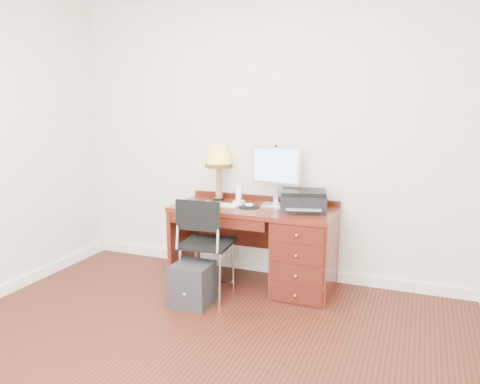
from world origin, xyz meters
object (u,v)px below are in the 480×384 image
at_px(monitor, 275,169).
at_px(equipment_box, 193,284).
at_px(printer, 303,200).
at_px(chair, 203,238).
at_px(leg_lamp, 219,159).
at_px(desk, 287,246).
at_px(phone, 239,199).

bearing_deg(monitor, equipment_box, -114.36).
distance_m(printer, chair, 0.96).
bearing_deg(chair, leg_lamp, 97.67).
bearing_deg(equipment_box, desk, 43.88).
bearing_deg(printer, monitor, 144.47).
bearing_deg(equipment_box, phone, 75.73).
distance_m(printer, phone, 0.62).
distance_m(desk, equipment_box, 0.93).
bearing_deg(monitor, printer, -14.72).
relative_size(phone, equipment_box, 0.52).
bearing_deg(phone, equipment_box, -100.57).
bearing_deg(chair, equipment_box, -103.78).
distance_m(chair, equipment_box, 0.40).
relative_size(leg_lamp, equipment_box, 1.50).
bearing_deg(equipment_box, monitor, 58.61).
distance_m(phone, equipment_box, 0.92).
relative_size(monitor, leg_lamp, 0.99).
distance_m(monitor, phone, 0.45).
xyz_separation_m(leg_lamp, equipment_box, (0.11, -0.80, -0.97)).
height_order(leg_lamp, chair, leg_lamp).
bearing_deg(desk, monitor, 135.24).
bearing_deg(printer, desk, -174.47).
xyz_separation_m(desk, leg_lamp, (-0.75, 0.17, 0.74)).
bearing_deg(phone, desk, -0.56).
bearing_deg(monitor, leg_lamp, -174.09).
height_order(phone, equipment_box, phone).
bearing_deg(leg_lamp, phone, -27.66).
xyz_separation_m(leg_lamp, chair, (0.13, -0.64, -0.60)).
xyz_separation_m(printer, chair, (-0.75, -0.52, -0.29)).
distance_m(leg_lamp, phone, 0.46).
bearing_deg(equipment_box, chair, 79.77).
xyz_separation_m(printer, equipment_box, (-0.78, -0.68, -0.66)).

